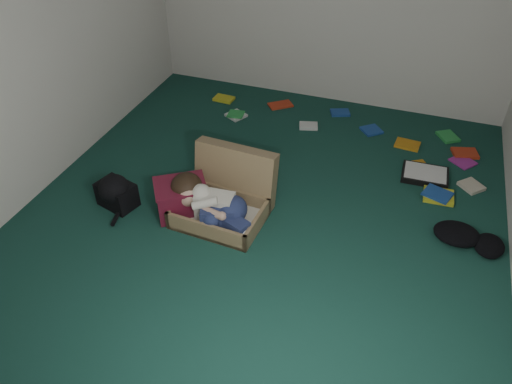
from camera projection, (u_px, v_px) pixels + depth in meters
The scene contains 10 objects.
floor at pixel (262, 214), 4.31m from camera, with size 4.50×4.50×0.00m, color #164035.
wall_front at pixel (66, 324), 1.84m from camera, with size 4.50×4.50×0.00m, color silver.
wall_left at pixel (29, 38), 4.02m from camera, with size 4.50×4.50×0.00m, color silver.
suitcase at pixel (226, 196), 4.24m from camera, with size 0.77×0.75×0.53m.
person at pixel (211, 203), 4.10m from camera, with size 0.78×0.41×0.33m.
maroon_bin at pixel (181, 198), 4.23m from camera, with size 0.54×0.52×0.30m.
backpack at pixel (117, 194), 4.33m from camera, with size 0.40×0.32×0.24m, color black, non-canonical shape.
clothing_pile at pixel (472, 244), 3.91m from camera, with size 0.43×0.35×0.14m, color black, non-canonical shape.
paper_tray at pixel (425, 175), 4.70m from camera, with size 0.43×0.33×0.06m.
book_scatter at pixel (369, 139), 5.23m from camera, with size 3.00×1.47×0.02m.
Camera 1 is at (1.04, -3.09, 2.82)m, focal length 35.00 mm.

